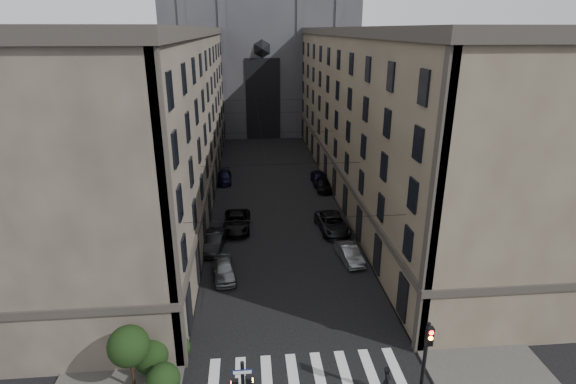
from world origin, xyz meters
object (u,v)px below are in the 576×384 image
object	(u,v)px
car_left_near	(224,269)
car_left_far	(224,177)
traffic_light_right	(426,356)
car_right_far	(319,178)
car_right_near	(349,254)
gothic_tower	(260,34)
car_left_midnear	(214,241)
car_left_midfar	(237,222)
pedestrian	(387,381)
car_right_midfar	(323,185)
car_right_midnear	(332,223)

from	to	relation	value
car_left_near	car_left_far	xyz separation A→B (m)	(-0.99, 23.82, -0.06)
traffic_light_right	car_right_far	bearing A→B (deg)	89.34
car_right_near	car_left_far	bearing A→B (deg)	109.67
gothic_tower	car_left_midnear	size ratio (longest dim) A/B	12.34
gothic_tower	car_left_midfar	world-z (taller)	gothic_tower
car_left_midnear	pedestrian	distance (m)	20.79
car_right_midfar	car_right_far	bearing A→B (deg)	95.93
pedestrian	car_right_far	bearing A→B (deg)	2.96
car_right_midnear	car_left_far	bearing A→B (deg)	120.98
traffic_light_right	pedestrian	world-z (taller)	traffic_light_right
car_right_far	car_left_midnear	bearing A→B (deg)	-125.68
gothic_tower	traffic_light_right	xyz separation A→B (m)	(5.60, -73.04, -14.51)
car_left_far	car_right_near	distance (m)	24.86
gothic_tower	car_right_near	distance (m)	59.89
car_left_midnear	car_left_far	world-z (taller)	car_left_midnear
car_left_near	car_right_midnear	size ratio (longest dim) A/B	0.75
gothic_tower	car_right_midfar	world-z (taller)	gothic_tower
car_left_midfar	car_right_near	world-z (taller)	car_left_midfar
car_right_midnear	car_right_midfar	distance (m)	11.96
car_right_far	car_right_near	bearing A→B (deg)	-91.79
traffic_light_right	car_right_midfar	bearing A→B (deg)	89.03
gothic_tower	car_left_midnear	world-z (taller)	gothic_tower
car_left_midfar	car_right_far	distance (m)	16.51
car_left_midnear	car_left_far	size ratio (longest dim) A/B	1.02
gothic_tower	traffic_light_right	size ratio (longest dim) A/B	11.15
car_right_midnear	car_right_far	size ratio (longest dim) A/B	1.25
gothic_tower	car_left_midnear	distance (m)	56.87
traffic_light_right	car_right_far	xyz separation A→B (m)	(0.42, 36.17, -2.51)
car_left_midnear	car_right_midfar	bearing A→B (deg)	58.05
car_left_midfar	car_right_midfar	xyz separation A→B (m)	(10.42, 10.67, -0.13)
gothic_tower	car_right_far	xyz separation A→B (m)	(6.02, -36.87, -17.02)
car_left_near	car_right_midnear	distance (m)	12.86
car_right_midnear	car_right_far	bearing A→B (deg)	82.25
car_left_far	car_right_midnear	distance (m)	19.47
traffic_light_right	car_left_midfar	xyz separation A→B (m)	(-9.85, 23.24, -2.50)
car_right_near	car_right_midnear	distance (m)	6.11
car_right_midnear	pedestrian	xyz separation A→B (m)	(-0.96, -20.92, 0.09)
car_left_near	car_left_far	bearing A→B (deg)	86.05
gothic_tower	car_right_midnear	size ratio (longest dim) A/B	10.13
car_left_midfar	car_left_far	size ratio (longest dim) A/B	1.22
car_right_midfar	car_right_far	distance (m)	2.27
car_left_midnear	car_right_midnear	world-z (taller)	car_right_midnear
car_left_far	car_right_far	world-z (taller)	car_right_far
car_right_midnear	gothic_tower	bearing A→B (deg)	91.70
car_right_near	pedestrian	world-z (taller)	pedestrian
car_left_midnear	car_left_midfar	world-z (taller)	car_left_midfar
car_left_midnear	car_right_midfar	size ratio (longest dim) A/B	1.03
car_right_midfar	car_left_midnear	bearing A→B (deg)	-127.92
traffic_light_right	car_left_midfar	distance (m)	25.36
traffic_light_right	pedestrian	distance (m)	3.02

